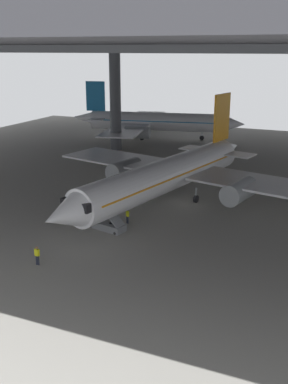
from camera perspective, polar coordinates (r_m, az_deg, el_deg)
name	(u,v)px	position (r m, az deg, el deg)	size (l,w,h in m)	color
ground_plane	(180,202)	(54.08, 4.46, -1.21)	(110.00, 110.00, 0.00)	gray
hangar_structure	(217,41)	(64.47, 9.02, 18.03)	(121.00, 99.00, 18.79)	#4C4F54
airplane_main	(168,174)	(52.47, 3.06, 2.19)	(36.09, 36.80, 11.58)	white
boarding_stairs	(107,222)	(45.85, -4.68, -3.73)	(4.43, 2.30, 4.68)	slate
crew_worker_near_nose	(37,254)	(39.30, -13.14, -7.57)	(0.55, 0.23, 1.66)	#232838
crew_worker_by_stairs	(127,215)	(47.09, -2.07, -2.92)	(0.44, 0.40, 1.56)	#232838
airplane_distant	(154,122)	(91.93, 1.28, 8.75)	(34.65, 33.94, 10.98)	white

